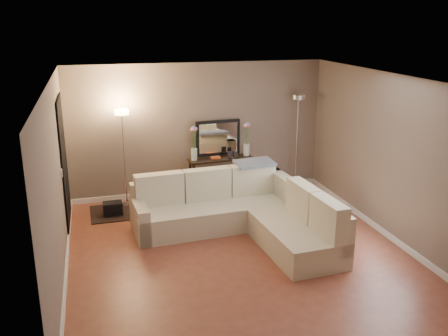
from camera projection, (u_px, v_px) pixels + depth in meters
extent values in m
cube|color=brown|center=(238.00, 252.00, 7.56)|extent=(5.00, 5.50, 0.01)
cube|color=white|center=(239.00, 79.00, 6.80)|extent=(5.00, 5.50, 0.01)
cube|color=#78695C|center=(198.00, 130.00, 9.73)|extent=(5.00, 0.02, 2.60)
cube|color=#78695C|center=(323.00, 255.00, 4.63)|extent=(5.00, 0.02, 2.60)
cube|color=#78695C|center=(56.00, 185.00, 6.56)|extent=(0.02, 5.50, 2.60)
cube|color=#78695C|center=(392.00, 158.00, 7.80)|extent=(0.02, 5.50, 2.60)
cube|color=white|center=(199.00, 191.00, 10.07)|extent=(5.00, 0.03, 0.10)
cube|color=white|center=(66.00, 270.00, 6.93)|extent=(0.03, 5.50, 0.10)
cube|color=white|center=(383.00, 232.00, 8.16)|extent=(0.03, 5.50, 0.10)
cube|color=black|center=(64.00, 164.00, 8.19)|extent=(0.02, 1.20, 2.20)
cube|color=white|center=(62.00, 173.00, 7.38)|extent=(0.02, 0.08, 0.12)
cube|color=beige|center=(215.00, 215.00, 8.44)|extent=(2.75, 1.12, 0.41)
cube|color=beige|center=(208.00, 192.00, 8.68)|extent=(2.70, 0.40, 0.58)
cube|color=beige|center=(140.00, 220.00, 8.02)|extent=(0.25, 0.94, 0.58)
cube|color=beige|center=(296.00, 238.00, 7.54)|extent=(1.05, 1.72, 0.41)
cube|color=beige|center=(304.00, 207.00, 7.99)|extent=(0.39, 2.60, 0.58)
cube|color=beige|center=(159.00, 189.00, 8.25)|extent=(0.82, 0.29, 0.54)
cube|color=beige|center=(207.00, 184.00, 8.51)|extent=(0.82, 0.29, 0.54)
cube|color=beige|center=(252.00, 179.00, 8.77)|extent=(0.82, 0.29, 0.54)
cube|color=beige|center=(303.00, 200.00, 7.76)|extent=(0.28, 0.76, 0.54)
cube|color=beige|center=(329.00, 218.00, 7.06)|extent=(0.28, 0.76, 0.54)
cube|color=slate|center=(255.00, 163.00, 8.73)|extent=(0.73, 0.48, 0.09)
cube|color=black|center=(221.00, 159.00, 9.72)|extent=(1.29, 0.43, 0.04)
cube|color=black|center=(194.00, 183.00, 9.52)|extent=(0.05, 0.05, 0.74)
cube|color=black|center=(190.00, 179.00, 9.77)|extent=(0.05, 0.05, 0.74)
cube|color=black|center=(251.00, 177.00, 9.89)|extent=(0.05, 0.05, 0.74)
cube|color=black|center=(246.00, 173.00, 10.13)|extent=(0.05, 0.05, 0.74)
cube|color=black|center=(221.00, 187.00, 9.89)|extent=(1.21, 0.40, 0.03)
cube|color=#BF3333|center=(195.00, 185.00, 9.69)|extent=(0.04, 0.16, 0.19)
cube|color=#3359A5|center=(197.00, 184.00, 9.70)|extent=(0.05, 0.16, 0.20)
cube|color=gold|center=(200.00, 184.00, 9.71)|extent=(0.05, 0.16, 0.22)
cube|color=#3F7F4C|center=(202.00, 184.00, 9.73)|extent=(0.06, 0.16, 0.19)
cube|color=#994C99|center=(204.00, 184.00, 9.75)|extent=(0.04, 0.16, 0.20)
cube|color=orange|center=(206.00, 183.00, 9.76)|extent=(0.05, 0.16, 0.22)
cube|color=#262626|center=(209.00, 184.00, 9.78)|extent=(0.05, 0.16, 0.19)
cube|color=#4C99B2|center=(211.00, 183.00, 9.79)|extent=(0.06, 0.16, 0.20)
cube|color=#B2A58C|center=(213.00, 182.00, 9.80)|extent=(0.04, 0.16, 0.22)
cube|color=brown|center=(215.00, 183.00, 9.82)|extent=(0.05, 0.16, 0.19)
cube|color=navy|center=(217.00, 182.00, 9.83)|extent=(0.05, 0.16, 0.20)
cube|color=gold|center=(220.00, 181.00, 9.84)|extent=(0.06, 0.16, 0.22)
cube|color=black|center=(218.00, 138.00, 9.75)|extent=(0.90, 0.10, 0.70)
cube|color=white|center=(218.00, 138.00, 9.73)|extent=(0.78, 0.07, 0.58)
cube|color=#C64F22|center=(216.00, 158.00, 9.64)|extent=(0.18, 0.13, 0.04)
cube|color=black|center=(230.00, 154.00, 9.70)|extent=(0.10, 0.03, 0.13)
cube|color=black|center=(236.00, 154.00, 9.74)|extent=(0.08, 0.02, 0.11)
cylinder|color=silver|center=(194.00, 154.00, 9.50)|extent=(0.12, 0.12, 0.23)
cylinder|color=#38722D|center=(193.00, 140.00, 9.42)|extent=(0.10, 0.01, 0.40)
sphere|color=#E5598C|center=(192.00, 130.00, 9.35)|extent=(0.07, 0.07, 0.07)
cylinder|color=#38722D|center=(193.00, 140.00, 9.42)|extent=(0.05, 0.01, 0.43)
sphere|color=white|center=(193.00, 129.00, 9.35)|extent=(0.07, 0.07, 0.07)
cylinder|color=#38722D|center=(194.00, 139.00, 9.42)|extent=(0.01, 0.01, 0.45)
sphere|color=#598CE5|center=(194.00, 128.00, 9.35)|extent=(0.07, 0.07, 0.07)
cylinder|color=#38722D|center=(194.00, 140.00, 9.43)|extent=(0.05, 0.01, 0.41)
sphere|color=#E58C4C|center=(195.00, 130.00, 9.37)|extent=(0.07, 0.07, 0.07)
cylinder|color=#38722D|center=(195.00, 140.00, 9.43)|extent=(0.10, 0.01, 0.42)
sphere|color=#D866B2|center=(196.00, 129.00, 9.37)|extent=(0.07, 0.07, 0.07)
cylinder|color=silver|center=(246.00, 150.00, 9.84)|extent=(0.12, 0.12, 0.23)
cylinder|color=#38722D|center=(246.00, 136.00, 9.75)|extent=(0.10, 0.01, 0.40)
sphere|color=#E5598C|center=(245.00, 126.00, 9.69)|extent=(0.07, 0.07, 0.07)
cylinder|color=#38722D|center=(246.00, 136.00, 9.75)|extent=(0.05, 0.01, 0.43)
sphere|color=white|center=(246.00, 125.00, 9.69)|extent=(0.07, 0.07, 0.07)
cylinder|color=#38722D|center=(247.00, 135.00, 9.75)|extent=(0.01, 0.01, 0.45)
sphere|color=#598CE5|center=(247.00, 124.00, 9.69)|extent=(0.07, 0.07, 0.07)
cylinder|color=#38722D|center=(247.00, 136.00, 9.76)|extent=(0.05, 0.01, 0.41)
sphere|color=#E58C4C|center=(248.00, 126.00, 9.71)|extent=(0.07, 0.07, 0.07)
cylinder|color=#38722D|center=(247.00, 136.00, 9.76)|extent=(0.10, 0.01, 0.42)
sphere|color=#D866B2|center=(249.00, 125.00, 9.71)|extent=(0.07, 0.07, 0.07)
cylinder|color=silver|center=(127.00, 204.00, 9.45)|extent=(0.24, 0.24, 0.03)
cylinder|color=silver|center=(125.00, 160.00, 9.20)|extent=(0.03, 0.03, 1.73)
cylinder|color=#FFBF72|center=(122.00, 112.00, 8.94)|extent=(0.26, 0.26, 0.08)
cylinder|color=silver|center=(295.00, 187.00, 10.38)|extent=(0.28, 0.28, 0.03)
cylinder|color=silver|center=(296.00, 144.00, 10.11)|extent=(0.03, 0.03, 1.85)
cylinder|color=silver|center=(299.00, 97.00, 9.83)|extent=(0.30, 0.30, 0.08)
cube|color=black|center=(124.00, 212.00, 9.11)|extent=(1.21, 0.92, 0.02)
cube|color=black|center=(113.00, 208.00, 8.93)|extent=(0.34, 0.25, 0.22)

